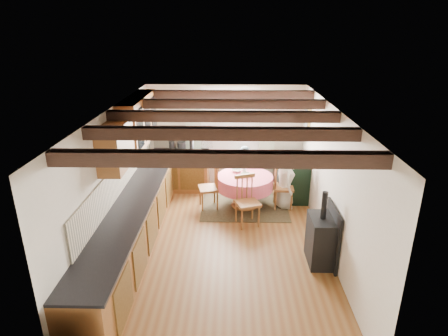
{
  "coord_description": "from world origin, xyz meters",
  "views": [
    {
      "loc": [
        0.15,
        -5.76,
        3.63
      ],
      "look_at": [
        0.0,
        0.8,
        1.15
      ],
      "focal_mm": 30.3,
      "sensor_mm": 36.0,
      "label": 1
    }
  ],
  "objects_px": {
    "chair_right": "(283,186)",
    "child_right": "(285,180)",
    "cup": "(244,172)",
    "cast_iron_stove": "(322,228)",
    "dining_table": "(245,192)",
    "chair_left": "(208,187)",
    "child_far": "(244,170)",
    "aga_range": "(291,177)",
    "chair_near": "(248,201)"
  },
  "relations": [
    {
      "from": "chair_left",
      "to": "child_right",
      "type": "bearing_deg",
      "value": 80.36
    },
    {
      "from": "chair_right",
      "to": "child_far",
      "type": "height_order",
      "value": "child_far"
    },
    {
      "from": "chair_right",
      "to": "child_far",
      "type": "xyz_separation_m",
      "value": [
        -0.81,
        0.7,
        0.07
      ]
    },
    {
      "from": "chair_left",
      "to": "child_far",
      "type": "relative_size",
      "value": 0.84
    },
    {
      "from": "child_far",
      "to": "cup",
      "type": "distance_m",
      "value": 0.58
    },
    {
      "from": "chair_left",
      "to": "cast_iron_stove",
      "type": "height_order",
      "value": "cast_iron_stove"
    },
    {
      "from": "aga_range",
      "to": "child_right",
      "type": "xyz_separation_m",
      "value": [
        -0.21,
        -0.53,
        0.14
      ]
    },
    {
      "from": "chair_near",
      "to": "aga_range",
      "type": "bearing_deg",
      "value": 32.95
    },
    {
      "from": "chair_near",
      "to": "aga_range",
      "type": "distance_m",
      "value": 1.68
    },
    {
      "from": "dining_table",
      "to": "child_right",
      "type": "bearing_deg",
      "value": 2.06
    },
    {
      "from": "dining_table",
      "to": "cast_iron_stove",
      "type": "height_order",
      "value": "cast_iron_stove"
    },
    {
      "from": "dining_table",
      "to": "chair_near",
      "type": "distance_m",
      "value": 0.79
    },
    {
      "from": "chair_right",
      "to": "child_right",
      "type": "height_order",
      "value": "child_right"
    },
    {
      "from": "chair_left",
      "to": "cup",
      "type": "distance_m",
      "value": 0.82
    },
    {
      "from": "child_right",
      "to": "cup",
      "type": "relative_size",
      "value": 12.84
    },
    {
      "from": "chair_near",
      "to": "child_far",
      "type": "distance_m",
      "value": 1.48
    },
    {
      "from": "chair_right",
      "to": "child_right",
      "type": "bearing_deg",
      "value": -44.41
    },
    {
      "from": "cast_iron_stove",
      "to": "child_right",
      "type": "height_order",
      "value": "cast_iron_stove"
    },
    {
      "from": "dining_table",
      "to": "child_right",
      "type": "relative_size",
      "value": 0.95
    },
    {
      "from": "dining_table",
      "to": "chair_near",
      "type": "xyz_separation_m",
      "value": [
        0.03,
        -0.78,
        0.14
      ]
    },
    {
      "from": "chair_left",
      "to": "dining_table",
      "type": "bearing_deg",
      "value": 81.43
    },
    {
      "from": "cast_iron_stove",
      "to": "chair_near",
      "type": "bearing_deg",
      "value": 133.01
    },
    {
      "from": "cup",
      "to": "chair_left",
      "type": "bearing_deg",
      "value": -165.15
    },
    {
      "from": "child_right",
      "to": "chair_left",
      "type": "bearing_deg",
      "value": 89.7
    },
    {
      "from": "dining_table",
      "to": "aga_range",
      "type": "bearing_deg",
      "value": 27.95
    },
    {
      "from": "chair_near",
      "to": "chair_left",
      "type": "distance_m",
      "value": 1.07
    },
    {
      "from": "child_far",
      "to": "chair_right",
      "type": "bearing_deg",
      "value": 124.13
    },
    {
      "from": "chair_near",
      "to": "chair_right",
      "type": "relative_size",
      "value": 1.0
    },
    {
      "from": "chair_near",
      "to": "cup",
      "type": "height_order",
      "value": "chair_near"
    },
    {
      "from": "chair_left",
      "to": "child_far",
      "type": "height_order",
      "value": "child_far"
    },
    {
      "from": "aga_range",
      "to": "cup",
      "type": "distance_m",
      "value": 1.17
    },
    {
      "from": "child_right",
      "to": "cup",
      "type": "xyz_separation_m",
      "value": [
        -0.85,
        0.11,
        0.13
      ]
    },
    {
      "from": "chair_near",
      "to": "chair_right",
      "type": "height_order",
      "value": "chair_right"
    },
    {
      "from": "chair_right",
      "to": "aga_range",
      "type": "bearing_deg",
      "value": -20.98
    },
    {
      "from": "dining_table",
      "to": "cast_iron_stove",
      "type": "distance_m",
      "value": 2.32
    },
    {
      "from": "dining_table",
      "to": "aga_range",
      "type": "height_order",
      "value": "aga_range"
    },
    {
      "from": "aga_range",
      "to": "child_far",
      "type": "height_order",
      "value": "child_far"
    },
    {
      "from": "child_right",
      "to": "cast_iron_stove",
      "type": "bearing_deg",
      "value": -174.38
    },
    {
      "from": "dining_table",
      "to": "cup",
      "type": "distance_m",
      "value": 0.42
    },
    {
      "from": "cast_iron_stove",
      "to": "chair_left",
      "type": "bearing_deg",
      "value": 134.81
    },
    {
      "from": "chair_left",
      "to": "aga_range",
      "type": "relative_size",
      "value": 0.93
    },
    {
      "from": "cast_iron_stove",
      "to": "cup",
      "type": "height_order",
      "value": "cast_iron_stove"
    },
    {
      "from": "dining_table",
      "to": "chair_right",
      "type": "xyz_separation_m",
      "value": [
        0.81,
        -0.0,
        0.15
      ]
    },
    {
      "from": "chair_right",
      "to": "cup",
      "type": "xyz_separation_m",
      "value": [
        -0.82,
        0.15,
        0.25
      ]
    },
    {
      "from": "cast_iron_stove",
      "to": "cup",
      "type": "bearing_deg",
      "value": 118.81
    },
    {
      "from": "chair_left",
      "to": "cup",
      "type": "bearing_deg",
      "value": 92.19
    },
    {
      "from": "chair_left",
      "to": "cast_iron_stove",
      "type": "relative_size",
      "value": 0.77
    },
    {
      "from": "chair_left",
      "to": "child_far",
      "type": "xyz_separation_m",
      "value": [
        0.75,
        0.75,
        0.09
      ]
    },
    {
      "from": "dining_table",
      "to": "cast_iron_stove",
      "type": "xyz_separation_m",
      "value": [
        1.16,
        -1.99,
        0.27
      ]
    },
    {
      "from": "chair_near",
      "to": "chair_right",
      "type": "bearing_deg",
      "value": 25.24
    }
  ]
}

